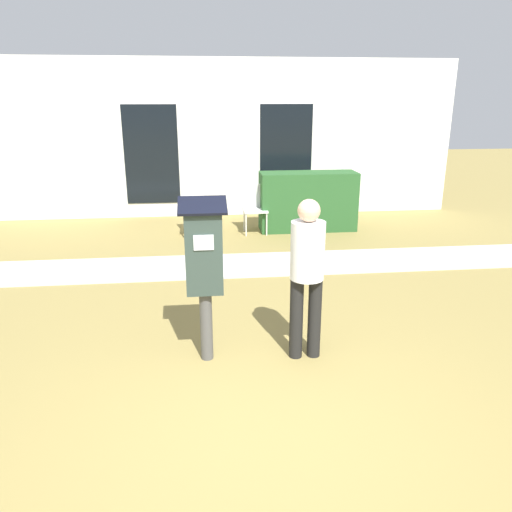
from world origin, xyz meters
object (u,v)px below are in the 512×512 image
object	(u,v)px
parking_meter	(204,260)
outdoor_chair_left	(195,206)
person_standing	(307,267)
outdoor_chair_middle	(255,204)

from	to	relation	value
parking_meter	outdoor_chair_left	world-z (taller)	parking_meter
person_standing	parking_meter	bearing A→B (deg)	157.96
outdoor_chair_middle	outdoor_chair_left	bearing A→B (deg)	161.13
person_standing	outdoor_chair_left	world-z (taller)	person_standing
parking_meter	person_standing	world-z (taller)	parking_meter
parking_meter	outdoor_chair_left	distance (m)	4.68
person_standing	outdoor_chair_middle	xyz separation A→B (m)	(0.03, 4.75, -0.40)
parking_meter	person_standing	size ratio (longest dim) A/B	1.01
parking_meter	outdoor_chair_left	bearing A→B (deg)	91.52
outdoor_chair_left	outdoor_chair_middle	size ratio (longest dim) A/B	1.00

